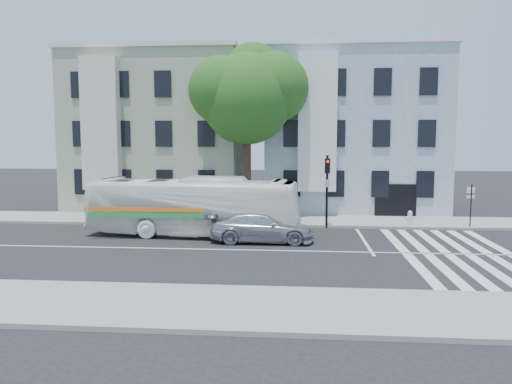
# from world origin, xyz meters

# --- Properties ---
(ground) EXTENTS (120.00, 120.00, 0.00)m
(ground) POSITION_xyz_m (0.00, 0.00, 0.00)
(ground) COLOR black
(ground) RESTS_ON ground
(sidewalk_far) EXTENTS (80.00, 4.00, 0.15)m
(sidewalk_far) POSITION_xyz_m (0.00, 8.00, 0.07)
(sidewalk_far) COLOR gray
(sidewalk_far) RESTS_ON ground
(sidewalk_near) EXTENTS (80.00, 4.00, 0.15)m
(sidewalk_near) POSITION_xyz_m (0.00, -8.00, 0.07)
(sidewalk_near) COLOR gray
(sidewalk_near) RESTS_ON ground
(building_left) EXTENTS (12.00, 10.00, 11.00)m
(building_left) POSITION_xyz_m (-7.00, 15.00, 5.50)
(building_left) COLOR #959E84
(building_left) RESTS_ON ground
(building_right) EXTENTS (12.00, 10.00, 11.00)m
(building_right) POSITION_xyz_m (7.00, 15.00, 5.50)
(building_right) COLOR #919DAC
(building_right) RESTS_ON ground
(street_tree) EXTENTS (7.30, 5.90, 11.10)m
(street_tree) POSITION_xyz_m (0.06, 8.74, 7.83)
(street_tree) COLOR #2D2116
(street_tree) RESTS_ON ground
(bus) EXTENTS (3.57, 11.28, 3.09)m
(bus) POSITION_xyz_m (-2.24, 3.20, 1.55)
(bus) COLOR white
(bus) RESTS_ON ground
(sedan) EXTENTS (2.13, 5.11, 1.48)m
(sedan) POSITION_xyz_m (1.44, 1.88, 0.74)
(sedan) COLOR #B4B5BB
(sedan) RESTS_ON ground
(hedge) EXTENTS (8.29, 3.62, 0.70)m
(hedge) POSITION_xyz_m (-2.18, 6.30, 0.50)
(hedge) COLOR #2A581C
(hedge) RESTS_ON sidewalk_far
(traffic_signal) EXTENTS (0.43, 0.53, 4.15)m
(traffic_signal) POSITION_xyz_m (4.82, 5.94, 2.68)
(traffic_signal) COLOR black
(traffic_signal) RESTS_ON ground
(fire_hydrant) EXTENTS (0.47, 0.27, 0.84)m
(fire_hydrant) POSITION_xyz_m (9.56, 6.49, 0.58)
(fire_hydrant) COLOR silver
(fire_hydrant) RESTS_ON sidewalk_far
(far_sign_pole) EXTENTS (0.43, 0.15, 2.40)m
(far_sign_pole) POSITION_xyz_m (12.82, 6.31, 1.68)
(far_sign_pole) COLOR black
(far_sign_pole) RESTS_ON sidewalk_far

